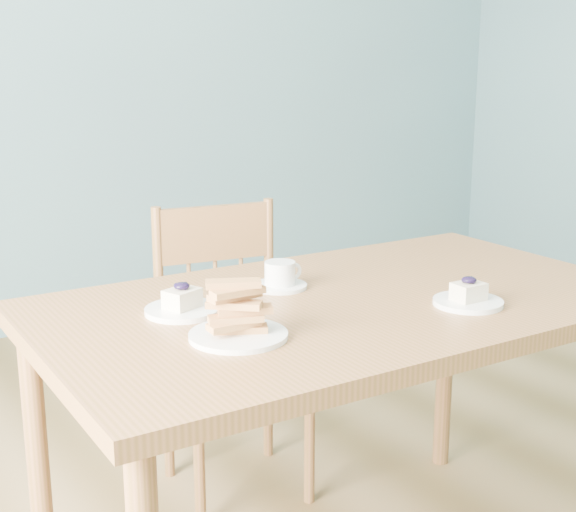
{
  "coord_description": "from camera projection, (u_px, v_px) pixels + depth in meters",
  "views": [
    {
      "loc": [
        -1.36,
        -1.1,
        1.25
      ],
      "look_at": [
        -0.42,
        0.29,
        0.83
      ],
      "focal_mm": 50.0,
      "sensor_mm": 36.0,
      "label": 1
    }
  ],
  "objects": [
    {
      "name": "dining_chair",
      "position": [
        231.0,
        348.0,
        2.32
      ],
      "size": [
        0.44,
        0.42,
        0.83
      ],
      "rotation": [
        0.0,
        0.0,
        -0.18
      ],
      "color": "#905A36",
      "rests_on": "ground"
    },
    {
      "name": "dining_table",
      "position": [
        346.0,
        329.0,
        1.8
      ],
      "size": [
        1.38,
        0.83,
        0.73
      ],
      "rotation": [
        0.0,
        0.0,
        -0.04
      ],
      "color": "#905A36",
      "rests_on": "ground"
    },
    {
      "name": "biscotti_plate",
      "position": [
        238.0,
        318.0,
        1.52
      ],
      "size": [
        0.19,
        0.19,
        0.11
      ],
      "rotation": [
        0.0,
        0.0,
        -0.41
      ],
      "color": "white",
      "rests_on": "dining_table"
    },
    {
      "name": "room",
      "position": [
        543.0,
        4.0,
        1.6
      ],
      "size": [
        5.01,
        5.01,
        2.71
      ],
      "color": "#997647",
      "rests_on": "ground"
    },
    {
      "name": "cheesecake_plate_far",
      "position": [
        182.0,
        305.0,
        1.67
      ],
      "size": [
        0.16,
        0.16,
        0.07
      ],
      "rotation": [
        0.0,
        0.0,
        0.33
      ],
      "color": "white",
      "rests_on": "dining_table"
    },
    {
      "name": "cheesecake_plate_near",
      "position": [
        468.0,
        298.0,
        1.73
      ],
      "size": [
        0.15,
        0.15,
        0.06
      ],
      "rotation": [
        0.0,
        0.0,
        -0.04
      ],
      "color": "white",
      "rests_on": "dining_table"
    },
    {
      "name": "coffee_cup",
      "position": [
        280.0,
        277.0,
        1.85
      ],
      "size": [
        0.12,
        0.12,
        0.06
      ],
      "rotation": [
        0.0,
        0.0,
        -0.11
      ],
      "color": "white",
      "rests_on": "dining_table"
    }
  ]
}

